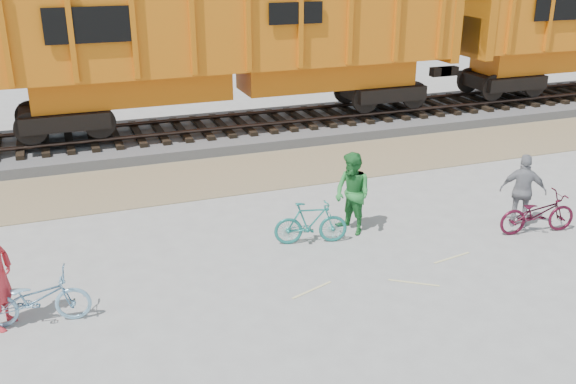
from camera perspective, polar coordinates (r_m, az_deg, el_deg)
name	(u,v)px	position (r m, az deg, el deg)	size (l,w,h in m)	color
ground	(345,261)	(12.35, 5.05, -6.14)	(120.00, 120.00, 0.00)	#9E9E99
gravel_strip	(257,171)	(17.06, -2.81, 1.86)	(120.00, 3.00, 0.02)	#897B55
ballast_bed	(222,132)	(20.23, -5.86, 5.31)	(120.00, 4.00, 0.30)	slate
track	(222,122)	(20.15, -5.89, 6.19)	(120.00, 2.60, 0.24)	black
hopper_car_center	(233,39)	(19.76, -4.90, 13.43)	(14.00, 3.13, 4.65)	black
bicycle_blue	(36,298)	(10.98, -21.51, -8.80)	(0.58, 1.67, 0.88)	#80B2D0
bicycle_teal	(311,223)	(12.84, 2.04, -2.76)	(0.42, 1.48, 0.89)	#1F766D
bicycle_maroon	(538,213)	(14.27, 21.30, -1.76)	(0.58, 1.66, 0.87)	#440C1E
person_man	(352,194)	(13.23, 5.74, -0.15)	(0.84, 0.65, 1.72)	#267B33
person_woman	(523,191)	(14.36, 20.17, 0.09)	(0.94, 0.39, 1.60)	gray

